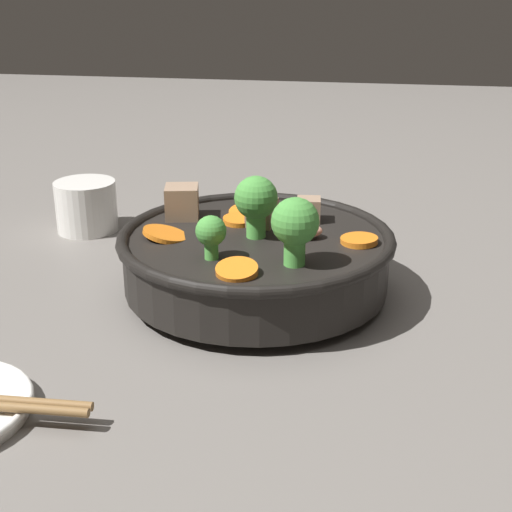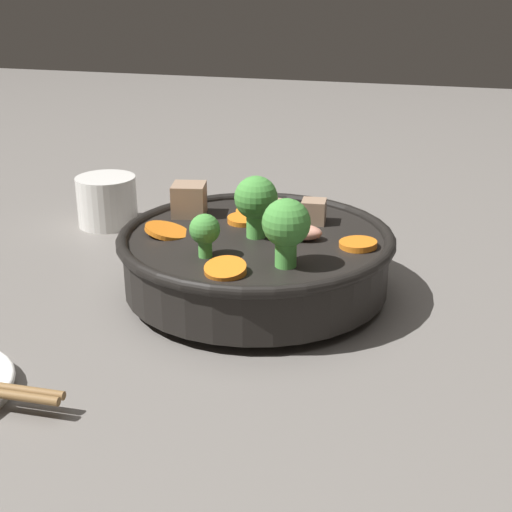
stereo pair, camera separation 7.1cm
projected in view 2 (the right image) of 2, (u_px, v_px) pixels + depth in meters
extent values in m
plane|color=slate|center=(256.00, 293.00, 0.73)|extent=(3.00, 3.00, 0.00)
cylinder|color=black|center=(256.00, 289.00, 0.73)|extent=(0.15, 0.15, 0.01)
cylinder|color=black|center=(256.00, 261.00, 0.72)|extent=(0.26, 0.26, 0.05)
torus|color=black|center=(256.00, 237.00, 0.71)|extent=(0.28, 0.28, 0.01)
cylinder|color=brown|center=(256.00, 250.00, 0.71)|extent=(0.25, 0.25, 0.03)
cylinder|color=orange|center=(358.00, 243.00, 0.68)|extent=(0.04, 0.04, 0.01)
cylinder|color=orange|center=(167.00, 231.00, 0.72)|extent=(0.06, 0.06, 0.02)
cylinder|color=orange|center=(256.00, 212.00, 0.77)|extent=(0.06, 0.06, 0.01)
cylinder|color=orange|center=(244.00, 220.00, 0.75)|extent=(0.05, 0.05, 0.01)
cylinder|color=orange|center=(226.00, 270.00, 0.62)|extent=(0.04, 0.04, 0.01)
cylinder|color=#59B84C|center=(205.00, 248.00, 0.66)|extent=(0.01, 0.01, 0.02)
sphere|color=#47933D|center=(205.00, 229.00, 0.65)|extent=(0.03, 0.03, 0.03)
cylinder|color=#59B84C|center=(286.00, 253.00, 0.63)|extent=(0.02, 0.02, 0.03)
sphere|color=#47933D|center=(286.00, 223.00, 0.62)|extent=(0.04, 0.04, 0.04)
cylinder|color=#59B84C|center=(256.00, 224.00, 0.70)|extent=(0.02, 0.02, 0.03)
sphere|color=#47933D|center=(256.00, 197.00, 0.69)|extent=(0.04, 0.04, 0.04)
cube|color=#9E7F66|center=(189.00, 200.00, 0.76)|extent=(0.04, 0.04, 0.03)
cube|color=#9E7F66|center=(314.00, 211.00, 0.74)|extent=(0.03, 0.03, 0.02)
cube|color=#9E7F66|center=(266.00, 213.00, 0.73)|extent=(0.03, 0.03, 0.03)
ellipsoid|color=#EA9E84|center=(301.00, 232.00, 0.70)|extent=(0.03, 0.04, 0.02)
cylinder|color=white|center=(107.00, 201.00, 0.92)|extent=(0.08, 0.08, 0.06)
cylinder|color=brown|center=(106.00, 187.00, 0.91)|extent=(0.07, 0.07, 0.00)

